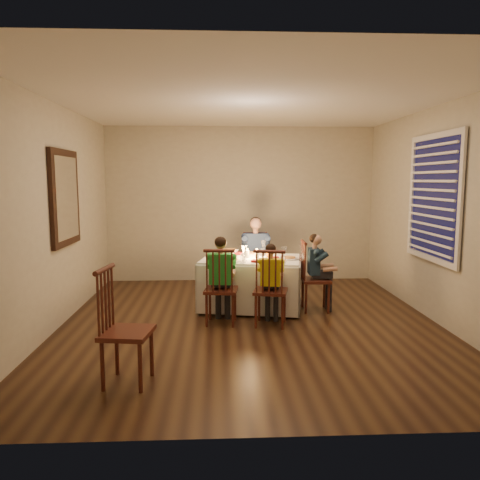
{
  "coord_description": "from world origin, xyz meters",
  "views": [
    {
      "loc": [
        -0.38,
        -5.43,
        1.72
      ],
      "look_at": [
        -0.12,
        0.15,
        1.0
      ],
      "focal_mm": 35.0,
      "sensor_mm": 36.0,
      "label": 1
    }
  ],
  "objects_px": {
    "adult": "(255,294)",
    "child_yellow": "(270,325)",
    "chair_extra": "(129,383)",
    "child_teal": "(315,310)",
    "serving_bowl": "(230,252)",
    "chair_near_left": "(221,323)",
    "chair_near_right": "(270,325)",
    "chair_end": "(315,310)",
    "dining_table": "(251,272)",
    "child_green": "(221,323)",
    "chair_adult": "(255,294)"
  },
  "relations": [
    {
      "from": "adult",
      "to": "child_yellow",
      "type": "bearing_deg",
      "value": -86.14
    },
    {
      "from": "chair_extra",
      "to": "child_yellow",
      "type": "height_order",
      "value": "chair_extra"
    },
    {
      "from": "child_teal",
      "to": "serving_bowl",
      "type": "bearing_deg",
      "value": 67.7
    },
    {
      "from": "chair_near_left",
      "to": "chair_near_right",
      "type": "height_order",
      "value": "same"
    },
    {
      "from": "child_yellow",
      "to": "chair_end",
      "type": "bearing_deg",
      "value": -125.35
    },
    {
      "from": "dining_table",
      "to": "adult",
      "type": "bearing_deg",
      "value": 92.21
    },
    {
      "from": "chair_end",
      "to": "chair_extra",
      "type": "bearing_deg",
      "value": 138.73
    },
    {
      "from": "child_green",
      "to": "child_teal",
      "type": "height_order",
      "value": "child_green"
    },
    {
      "from": "child_green",
      "to": "child_teal",
      "type": "relative_size",
      "value": 1.04
    },
    {
      "from": "chair_end",
      "to": "child_yellow",
      "type": "height_order",
      "value": "child_yellow"
    },
    {
      "from": "child_yellow",
      "to": "child_teal",
      "type": "bearing_deg",
      "value": -125.35
    },
    {
      "from": "child_green",
      "to": "serving_bowl",
      "type": "xyz_separation_m",
      "value": [
        0.14,
        1.02,
        0.71
      ]
    },
    {
      "from": "chair_near_right",
      "to": "adult",
      "type": "xyz_separation_m",
      "value": [
        -0.06,
        1.49,
        0.0
      ]
    },
    {
      "from": "chair_near_left",
      "to": "serving_bowl",
      "type": "bearing_deg",
      "value": -90.66
    },
    {
      "from": "adult",
      "to": "chair_adult",
      "type": "bearing_deg",
      "value": 0.0
    },
    {
      "from": "chair_near_left",
      "to": "serving_bowl",
      "type": "relative_size",
      "value": 4.02
    },
    {
      "from": "adult",
      "to": "child_green",
      "type": "distance_m",
      "value": 1.5
    },
    {
      "from": "dining_table",
      "to": "chair_extra",
      "type": "relative_size",
      "value": 1.47
    },
    {
      "from": "chair_near_left",
      "to": "child_yellow",
      "type": "bearing_deg",
      "value": 178.04
    },
    {
      "from": "chair_near_right",
      "to": "child_green",
      "type": "relative_size",
      "value": 0.88
    },
    {
      "from": "chair_adult",
      "to": "child_green",
      "type": "xyz_separation_m",
      "value": [
        -0.53,
        -1.4,
        0.0
      ]
    },
    {
      "from": "chair_near_left",
      "to": "chair_extra",
      "type": "distance_m",
      "value": 1.81
    },
    {
      "from": "chair_near_right",
      "to": "chair_end",
      "type": "distance_m",
      "value": 0.9
    },
    {
      "from": "chair_extra",
      "to": "serving_bowl",
      "type": "relative_size",
      "value": 4.33
    },
    {
      "from": "dining_table",
      "to": "serving_bowl",
      "type": "distance_m",
      "value": 0.5
    },
    {
      "from": "child_teal",
      "to": "chair_near_left",
      "type": "bearing_deg",
      "value": 114.77
    },
    {
      "from": "child_green",
      "to": "adult",
      "type": "bearing_deg",
      "value": -103.69
    },
    {
      "from": "chair_extra",
      "to": "serving_bowl",
      "type": "distance_m",
      "value": 2.9
    },
    {
      "from": "chair_adult",
      "to": "child_teal",
      "type": "xyz_separation_m",
      "value": [
        0.72,
        -0.89,
        0.0
      ]
    },
    {
      "from": "chair_adult",
      "to": "chair_end",
      "type": "xyz_separation_m",
      "value": [
        0.72,
        -0.89,
        0.0
      ]
    },
    {
      "from": "chair_adult",
      "to": "child_green",
      "type": "distance_m",
      "value": 1.5
    },
    {
      "from": "chair_adult",
      "to": "child_yellow",
      "type": "distance_m",
      "value": 1.5
    },
    {
      "from": "chair_near_left",
      "to": "chair_end",
      "type": "distance_m",
      "value": 1.35
    },
    {
      "from": "chair_adult",
      "to": "chair_near_right",
      "type": "relative_size",
      "value": 1.0
    },
    {
      "from": "child_yellow",
      "to": "adult",
      "type": "bearing_deg",
      "value": -75.35
    },
    {
      "from": "chair_near_left",
      "to": "child_green",
      "type": "bearing_deg",
      "value": -0.0
    },
    {
      "from": "chair_adult",
      "to": "chair_near_left",
      "type": "height_order",
      "value": "same"
    },
    {
      "from": "child_green",
      "to": "chair_adult",
      "type": "bearing_deg",
      "value": -103.69
    },
    {
      "from": "chair_end",
      "to": "chair_extra",
      "type": "distance_m",
      "value": 2.96
    },
    {
      "from": "chair_adult",
      "to": "child_teal",
      "type": "bearing_deg",
      "value": -49.4
    },
    {
      "from": "chair_extra",
      "to": "child_green",
      "type": "height_order",
      "value": "child_green"
    },
    {
      "from": "dining_table",
      "to": "child_teal",
      "type": "relative_size",
      "value": 1.45
    },
    {
      "from": "chair_end",
      "to": "adult",
      "type": "height_order",
      "value": "adult"
    },
    {
      "from": "dining_table",
      "to": "child_green",
      "type": "xyz_separation_m",
      "value": [
        -0.41,
        -0.67,
        -0.49
      ]
    },
    {
      "from": "chair_near_right",
      "to": "child_teal",
      "type": "xyz_separation_m",
      "value": [
        0.66,
        0.6,
        0.0
      ]
    },
    {
      "from": "chair_adult",
      "to": "adult",
      "type": "distance_m",
      "value": 0.0
    },
    {
      "from": "chair_extra",
      "to": "child_yellow",
      "type": "distance_m",
      "value": 2.07
    },
    {
      "from": "chair_near_left",
      "to": "chair_extra",
      "type": "bearing_deg",
      "value": 70.68
    },
    {
      "from": "dining_table",
      "to": "serving_bowl",
      "type": "relative_size",
      "value": 6.36
    },
    {
      "from": "dining_table",
      "to": "chair_near_right",
      "type": "bearing_deg",
      "value": -66.13
    }
  ]
}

